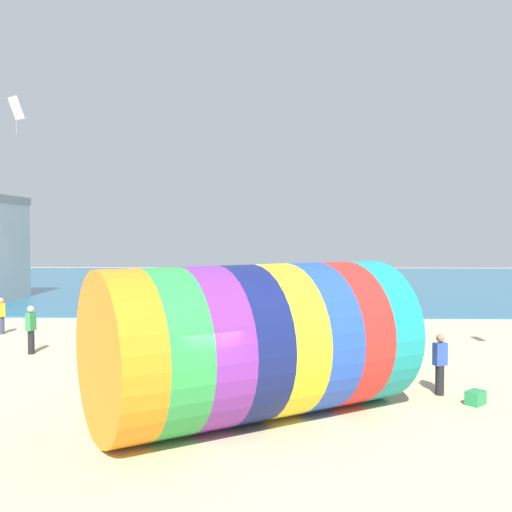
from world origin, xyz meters
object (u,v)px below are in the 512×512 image
Objects in this scene: kite_white_diamond at (16,109)px; bystander_mid_beach at (31,329)px; kite_handler at (440,364)px; cooler_box at (476,398)px; giant_inflatable_tube at (255,341)px; bystander_near_water at (1,316)px.

kite_white_diamond reaches higher than bystander_mid_beach.
bystander_mid_beach is at bearing -61.04° from kite_white_diamond.
kite_handler is 3.27× the size of cooler_box.
bystander_mid_beach is (-8.46, 7.02, -0.94)m from giant_inflatable_tube.
kite_white_diamond is (-10.50, 10.72, 7.93)m from giant_inflatable_tube.
cooler_box is (17.21, -9.91, -0.64)m from bystander_near_water.
bystander_near_water is at bearing 150.07° from cooler_box.
cooler_box is (5.75, 1.14, -1.69)m from giant_inflatable_tube.
kite_handler is 14.42m from bystander_mid_beach.
kite_white_diamond reaches higher than kite_handler.
giant_inflatable_tube is 5.25× the size of bystander_near_water.
bystander_near_water is at bearing 151.34° from kite_handler.
bystander_mid_beach is 3.45× the size of cooler_box.
cooler_box is at bearing -29.93° from bystander_near_water.
bystander_near_water is at bearing 160.95° from kite_white_diamond.
kite_white_diamond is (-15.57, 8.71, 8.93)m from kite_handler.
kite_handler is at bearing -28.66° from bystander_near_water.
cooler_box is at bearing -30.51° from kite_white_diamond.
bystander_near_water is 5.03m from bystander_mid_beach.
kite_white_diamond is at bearing -19.05° from bystander_near_water.
kite_handler is 19.95m from kite_white_diamond.
giant_inflatable_tube is at bearing -39.71° from bystander_mid_beach.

